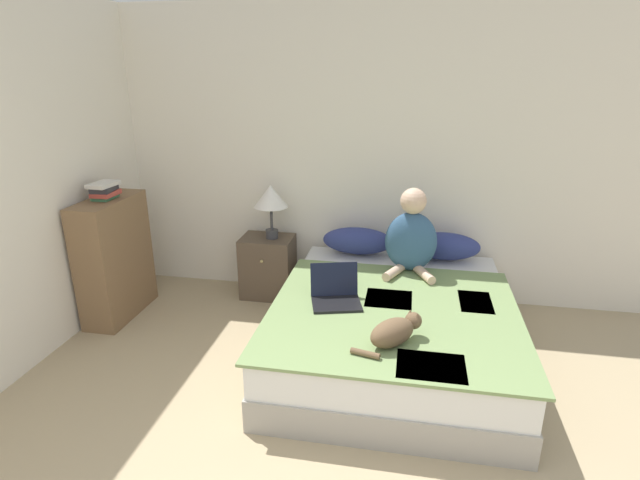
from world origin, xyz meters
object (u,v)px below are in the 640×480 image
table_lamp (271,198)px  bookshelf (115,258)px  cat_tabby (395,331)px  book_stack_top (104,190)px  nightstand (268,266)px  bed (393,327)px  laptop_open (336,295)px  person_sitting (411,237)px  pillow_far (443,246)px  pillow_near (358,241)px

table_lamp → bookshelf: size_ratio=0.48×
cat_tabby → book_stack_top: bearing=113.4°
cat_tabby → nightstand: bearing=83.1°
bed → nightstand: size_ratio=3.57×
bookshelf → bed: bearing=-5.8°
table_lamp → bookshelf: 1.40m
bed → table_lamp: (-1.14, 0.83, 0.70)m
nightstand → bookshelf: 1.31m
cat_tabby → bookshelf: (-2.36, 0.86, -0.04)m
cat_tabby → bed: bearing=45.2°
table_lamp → cat_tabby: bearing=-51.4°
nightstand → cat_tabby: bearing=-50.3°
cat_tabby → laptop_open: 0.65m
person_sitting → table_lamp: person_sitting is taller
pillow_far → laptop_open: 1.26m
pillow_near → laptop_open: (-0.04, -0.99, -0.06)m
laptop_open → table_lamp: size_ratio=0.83×
person_sitting → nightstand: person_sitting is taller
pillow_near → pillow_far: 0.73m
laptop_open → bookshelf: (-1.93, 0.37, -0.01)m
nightstand → pillow_near: bearing=1.2°
person_sitting → cat_tabby: bearing=-93.4°
table_lamp → bookshelf: table_lamp is taller
book_stack_top → bookshelf: bearing=65.6°
bookshelf → cat_tabby: bearing=-20.0°
pillow_near → bookshelf: bookshelf is taller
pillow_near → bookshelf: 2.06m
pillow_near → cat_tabby: (0.39, -1.47, -0.03)m
pillow_near → book_stack_top: (-1.97, -0.61, 0.51)m
bed → pillow_near: 0.99m
cat_tabby → laptop_open: bearing=84.7°
bed → bookshelf: 2.37m
pillow_far → person_sitting: person_sitting is taller
pillow_far → bookshelf: 2.77m
pillow_near → book_stack_top: book_stack_top is taller
laptop_open → bookshelf: bearing=153.6°
bed → cat_tabby: 0.70m
pillow_far → cat_tabby: 1.51m
pillow_far → table_lamp: bearing=-179.3°
pillow_near → person_sitting: bearing=-33.9°
laptop_open → pillow_far: bearing=36.5°
nightstand → bookshelf: bookshelf is taller
pillow_near → book_stack_top: bearing=-162.7°
pillow_far → table_lamp: size_ratio=1.26×
bed → person_sitting: bearing=80.6°
person_sitting → bookshelf: (-2.43, -0.31, -0.24)m
cat_tabby → laptop_open: size_ratio=1.01×
laptop_open → bookshelf: 1.97m
pillow_near → cat_tabby: pillow_near is taller
cat_tabby → nightstand: cat_tabby is taller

